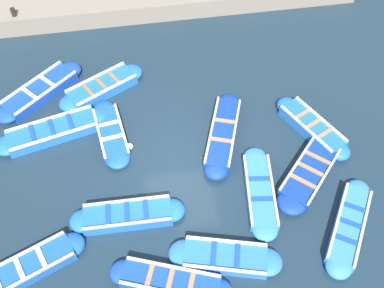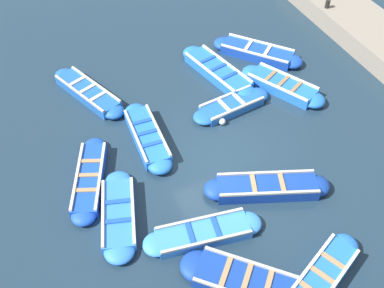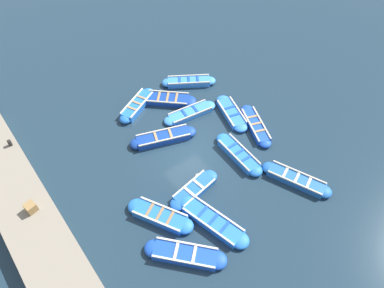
# 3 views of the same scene
# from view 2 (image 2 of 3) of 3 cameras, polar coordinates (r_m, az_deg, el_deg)

# --- Properties ---
(ground_plane) EXTENTS (120.00, 120.00, 0.00)m
(ground_plane) POSITION_cam_2_polar(r_m,az_deg,el_deg) (14.64, 3.53, -2.31)
(ground_plane) COLOR #1C303F
(boat_broadside) EXTENTS (2.19, 3.79, 0.42)m
(boat_broadside) POSITION_cam_2_polar(r_m,az_deg,el_deg) (17.31, -13.07, 6.39)
(boat_broadside) COLOR #1E59AD
(boat_broadside) RESTS_ON ground
(boat_far_corner) EXTENTS (3.23, 1.25, 0.36)m
(boat_far_corner) POSITION_cam_2_polar(r_m,az_deg,el_deg) (16.41, 5.04, 4.87)
(boat_far_corner) COLOR #1E59AD
(boat_far_corner) RESTS_ON ground
(boat_centre) EXTENTS (3.90, 2.07, 0.47)m
(boat_centre) POSITION_cam_2_polar(r_m,az_deg,el_deg) (13.87, 9.50, -5.47)
(boat_centre) COLOR navy
(boat_centre) RESTS_ON ground
(boat_mid_row) EXTENTS (3.21, 3.45, 0.45)m
(boat_mid_row) POSITION_cam_2_polar(r_m,az_deg,el_deg) (19.09, 8.27, 11.45)
(boat_mid_row) COLOR #1947B7
(boat_mid_row) RESTS_ON ground
(boat_outer_left) EXTENTS (1.70, 3.38, 0.38)m
(boat_outer_left) POSITION_cam_2_polar(r_m,az_deg,el_deg) (13.33, -9.30, -8.80)
(boat_outer_left) COLOR blue
(boat_outer_left) RESTS_ON ground
(boat_alongside) EXTENTS (0.95, 3.52, 0.44)m
(boat_alongside) POSITION_cam_2_polar(r_m,az_deg,el_deg) (15.22, -5.71, 0.94)
(boat_alongside) COLOR blue
(boat_alongside) RESTS_ON ground
(boat_bow_out) EXTENTS (3.53, 1.26, 0.36)m
(boat_bow_out) POSITION_cam_2_polar(r_m,az_deg,el_deg) (12.81, 1.43, -11.28)
(boat_bow_out) COLOR #3884E0
(boat_bow_out) RESTS_ON ground
(boat_inner_gap) EXTENTS (3.32, 2.12, 0.46)m
(boat_inner_gap) POSITION_cam_2_polar(r_m,az_deg,el_deg) (12.52, 16.03, -16.13)
(boat_inner_gap) COLOR blue
(boat_inner_gap) RESTS_ON ground
(boat_stern_in) EXTENTS (3.26, 3.15, 0.42)m
(boat_stern_in) POSITION_cam_2_polar(r_m,az_deg,el_deg) (12.14, 6.86, -17.02)
(boat_stern_in) COLOR navy
(boat_stern_in) RESTS_ON ground
(boat_outer_right) EXTENTS (2.45, 3.49, 0.46)m
(boat_outer_right) POSITION_cam_2_polar(r_m,az_deg,el_deg) (17.48, 11.38, 7.26)
(boat_outer_right) COLOR blue
(boat_outer_right) RESTS_ON ground
(boat_near_quay) EXTENTS (1.93, 3.52, 0.39)m
(boat_near_quay) POSITION_cam_2_polar(r_m,az_deg,el_deg) (14.31, -12.88, -4.31)
(boat_near_quay) COLOR #1947B7
(boat_near_quay) RESTS_ON ground
(boat_drifting) EXTENTS (1.83, 4.11, 0.43)m
(boat_drifting) POSITION_cam_2_polar(r_m,az_deg,el_deg) (17.89, 3.28, 9.18)
(boat_drifting) COLOR blue
(boat_drifting) RESTS_ON ground
(bollard_mid_north) EXTENTS (0.20, 0.20, 0.35)m
(bollard_mid_north) POSITION_cam_2_polar(r_m,az_deg,el_deg) (21.46, 16.84, 16.66)
(bollard_mid_north) COLOR black
(bollard_mid_north) RESTS_ON quay_wall
(buoy_orange_near) EXTENTS (0.24, 0.24, 0.24)m
(buoy_orange_near) POSITION_cam_2_polar(r_m,az_deg,el_deg) (15.80, 3.85, 2.86)
(buoy_orange_near) COLOR silver
(buoy_orange_near) RESTS_ON ground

